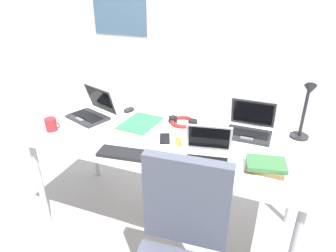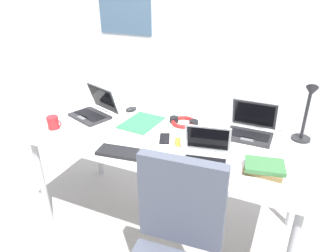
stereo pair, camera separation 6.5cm
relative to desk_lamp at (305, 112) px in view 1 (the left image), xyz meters
name	(u,v)px [view 1 (the left image)]	position (x,y,z in m)	size (l,w,h in m)	color
ground_plane	(168,222)	(-0.80, -0.28, -0.94)	(12.00, 12.00, 0.00)	gray
wall_back	(214,25)	(-0.80, 0.82, 0.36)	(6.00, 0.13, 2.60)	silver
desk	(168,144)	(-0.80, -0.28, -0.25)	(1.80, 0.80, 0.74)	white
desk_lamp	(305,112)	(0.00, 0.00, 0.00)	(0.12, 0.18, 0.40)	black
laptop_center	(92,112)	(-1.44, -0.19, -0.15)	(0.36, 0.34, 0.21)	#232326
laptop_mid_desk	(250,128)	(-0.31, -0.04, -0.15)	(0.29, 0.25, 0.21)	#232326
laptop_back_left	(207,155)	(-0.49, -0.46, -0.16)	(0.30, 0.27, 0.20)	#B7BABC
external_keyboard	(126,154)	(-0.95, -0.58, -0.19)	(0.33, 0.12, 0.02)	black
computer_mouse	(129,110)	(-1.23, 0.00, -0.18)	(0.06, 0.10, 0.03)	black
cell_phone	(165,139)	(-0.81, -0.31, -0.19)	(0.06, 0.14, 0.01)	black
headphones	(183,122)	(-0.78, -0.05, -0.18)	(0.21, 0.18, 0.04)	red
pill_bottle	(179,140)	(-0.70, -0.35, -0.16)	(0.04, 0.04, 0.08)	gold
book_stack	(266,166)	(-0.17, -0.43, -0.17)	(0.23, 0.19, 0.05)	brown
paper_folder_back_right	(140,123)	(-1.06, -0.16, -0.19)	(0.23, 0.31, 0.01)	green
coffee_mug	(51,125)	(-1.57, -0.48, -0.15)	(0.11, 0.08, 0.09)	#B21E23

